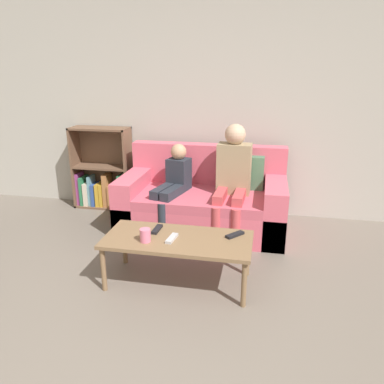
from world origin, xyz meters
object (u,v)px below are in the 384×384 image
at_px(bookshelf, 104,178).
at_px(tv_remote_0, 157,229).
at_px(person_adult, 233,173).
at_px(tv_remote_1, 235,235).
at_px(couch, 204,202).
at_px(coffee_table, 178,242).
at_px(person_child, 172,184).
at_px(tv_remote_2, 172,238).
at_px(cup_near, 145,235).

height_order(bookshelf, tv_remote_0, bookshelf).
xyz_separation_m(person_adult, tv_remote_1, (0.11, -0.94, -0.25)).
height_order(person_adult, tv_remote_1, person_adult).
distance_m(couch, person_adult, 0.49).
distance_m(coffee_table, tv_remote_1, 0.46).
bearing_deg(person_child, coffee_table, -59.49).
relative_size(person_adult, tv_remote_1, 7.15).
bearing_deg(coffee_table, tv_remote_2, -136.41).
bearing_deg(tv_remote_2, person_adult, 78.44).
bearing_deg(couch, bookshelf, 163.01).
height_order(coffee_table, tv_remote_0, tv_remote_0).
bearing_deg(tv_remote_0, person_child, 98.39).
xyz_separation_m(bookshelf, tv_remote_0, (1.12, -1.46, 0.05)).
height_order(coffee_table, tv_remote_2, tv_remote_2).
relative_size(person_child, cup_near, 8.81).
bearing_deg(person_adult, couch, 166.65).
distance_m(bookshelf, tv_remote_2, 2.06).
relative_size(person_adult, cup_near, 11.00).
relative_size(person_child, tv_remote_0, 5.33).
height_order(cup_near, tv_remote_0, cup_near).
bearing_deg(person_adult, bookshelf, 165.85).
bearing_deg(bookshelf, tv_remote_2, -51.28).
distance_m(person_adult, tv_remote_2, 1.19).
bearing_deg(tv_remote_2, couch, 94.08).
height_order(bookshelf, tv_remote_1, bookshelf).
bearing_deg(couch, person_adult, -16.00).
bearing_deg(cup_near, tv_remote_1, 19.21).
height_order(person_adult, cup_near, person_adult).
bearing_deg(coffee_table, person_child, 106.34).
bearing_deg(tv_remote_1, person_child, 170.32).
distance_m(bookshelf, tv_remote_1, 2.28).
bearing_deg(bookshelf, cup_near, -56.85).
relative_size(coffee_table, person_adult, 1.02).
xyz_separation_m(couch, person_child, (-0.31, -0.14, 0.23)).
height_order(bookshelf, cup_near, bookshelf).
xyz_separation_m(bookshelf, tv_remote_1, (1.76, -1.44, 0.05)).
bearing_deg(person_child, couch, 38.52).
distance_m(bookshelf, tv_remote_0, 1.84).
height_order(coffee_table, tv_remote_1, tv_remote_1).
xyz_separation_m(person_adult, tv_remote_2, (-0.36, -1.11, -0.25)).
distance_m(couch, bookshelf, 1.40).
distance_m(couch, person_child, 0.41).
relative_size(couch, coffee_table, 1.48).
bearing_deg(person_child, cup_near, -72.42).
height_order(couch, person_child, person_child).
xyz_separation_m(person_child, cup_near, (0.07, -1.13, -0.07)).
distance_m(bookshelf, person_child, 1.18).
bearing_deg(cup_near, couch, 79.03).
bearing_deg(tv_remote_1, couch, 153.09).
xyz_separation_m(couch, tv_remote_1, (0.42, -1.03, 0.12)).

